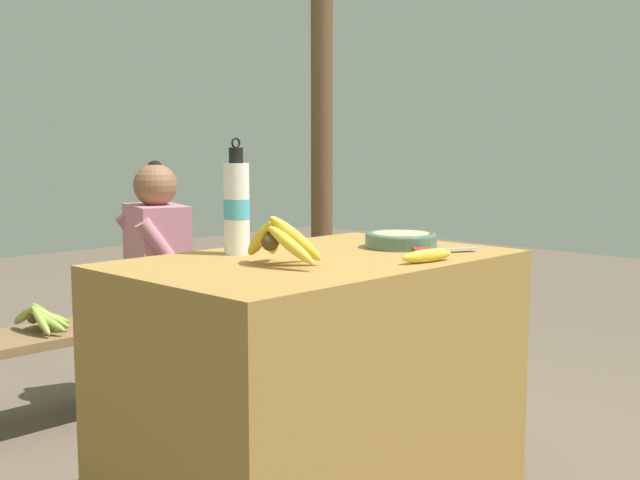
{
  "coord_description": "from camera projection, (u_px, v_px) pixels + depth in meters",
  "views": [
    {
      "loc": [
        -1.61,
        -1.58,
        1.1
      ],
      "look_at": [
        0.07,
        0.05,
        0.82
      ],
      "focal_mm": 45.0,
      "sensor_mm": 36.0,
      "label": 1
    }
  ],
  "objects": [
    {
      "name": "knife",
      "position": [
        435.0,
        250.0,
        2.36
      ],
      "size": [
        0.19,
        0.12,
        0.02
      ],
      "rotation": [
        0.0,
        0.0,
        -0.48
      ],
      "color": "#BCBCC1",
      "rests_on": "market_counter"
    },
    {
      "name": "seated_vendor",
      "position": [
        146.0,
        268.0,
        3.32
      ],
      "size": [
        0.46,
        0.43,
        1.03
      ],
      "rotation": [
        0.0,
        0.0,
        2.82
      ],
      "color": "#473828",
      "rests_on": "ground_plane"
    },
    {
      "name": "loose_banana_front",
      "position": [
        427.0,
        256.0,
        2.18
      ],
      "size": [
        0.19,
        0.06,
        0.04
      ],
      "rotation": [
        0.0,
        0.0,
        -0.15
      ],
      "color": "gold",
      "rests_on": "market_counter"
    },
    {
      "name": "banana_bunch_ripe",
      "position": [
        280.0,
        240.0,
        2.12
      ],
      "size": [
        0.18,
        0.29,
        0.15
      ],
      "color": "#4C381E",
      "rests_on": "market_counter"
    },
    {
      "name": "water_bottle",
      "position": [
        237.0,
        207.0,
        2.33
      ],
      "size": [
        0.08,
        0.08,
        0.34
      ],
      "color": "white",
      "rests_on": "market_counter"
    },
    {
      "name": "support_post_far",
      "position": [
        322.0,
        124.0,
        4.34
      ],
      "size": [
        0.12,
        0.12,
        2.41
      ],
      "color": "brown",
      "rests_on": "ground_plane"
    },
    {
      "name": "wooden_bench",
      "position": [
        141.0,
        328.0,
        3.35
      ],
      "size": [
        1.71,
        0.32,
        0.39
      ],
      "color": "brown",
      "rests_on": "ground_plane"
    },
    {
      "name": "serving_bowl",
      "position": [
        401.0,
        239.0,
        2.49
      ],
      "size": [
        0.22,
        0.22,
        0.05
      ],
      "color": "#4C6B5B",
      "rests_on": "market_counter"
    },
    {
      "name": "banana_bunch_green",
      "position": [
        41.0,
        317.0,
        3.03
      ],
      "size": [
        0.17,
        0.3,
        0.12
      ],
      "color": "#4C381E",
      "rests_on": "wooden_bench"
    },
    {
      "name": "market_counter",
      "position": [
        316.0,
        390.0,
        2.32
      ],
      "size": [
        1.13,
        0.72,
        0.78
      ],
      "color": "olive",
      "rests_on": "ground_plane"
    }
  ]
}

